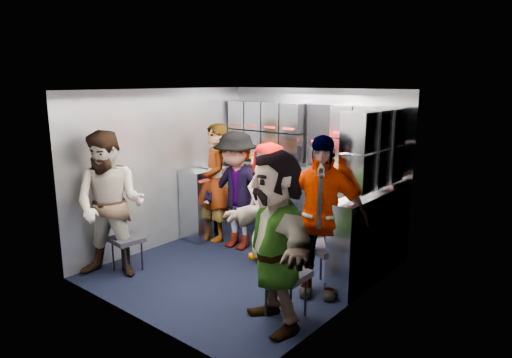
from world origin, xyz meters
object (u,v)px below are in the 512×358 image
Objects in this scene: attendant_arc_d at (320,217)px; attendant_standing at (216,182)px; attendant_arc_c at (269,202)px; jump_seat_near_left at (127,241)px; jump_seat_mid_right at (327,250)px; attendant_arc_b at (236,191)px; jump_seat_mid_left at (245,217)px; jump_seat_near_right at (286,276)px; attendant_arc_e at (275,240)px; jump_seat_center at (278,227)px; attendant_arc_a at (110,205)px.

attendant_standing is at bearing 141.11° from attendant_arc_d.
attendant_standing is 1.06m from attendant_arc_c.
jump_seat_near_left is 1.54m from attendant_standing.
jump_seat_near_left is at bearing -151.51° from jump_seat_mid_right.
attendant_arc_b is 0.60m from attendant_arc_c.
attendant_arc_b is (0.48, 1.39, 0.42)m from jump_seat_near_left.
jump_seat_mid_left is 1.75m from attendant_arc_d.
attendant_arc_d reaches higher than attendant_arc_c.
attendant_standing is at bearing 150.69° from jump_seat_near_right.
jump_seat_mid_left is 2.18m from attendant_arc_e.
jump_seat_near_left is 0.28× the size of attendant_arc_c.
jump_seat_mid_left is 1.63m from jump_seat_mid_right.
jump_seat_mid_right is (0.96, -0.40, 0.05)m from jump_seat_center.
attendant_arc_d is 0.79m from attendant_arc_e.
jump_seat_near_left is 0.25× the size of attendant_standing.
jump_seat_near_right is 2.17m from attendant_arc_a.
jump_seat_center is 0.29× the size of attendant_arc_b.
attendant_arc_d is at bearing -90.00° from jump_seat_mid_right.
jump_seat_mid_left is 0.60m from jump_seat_center.
attendant_standing is 2.43m from attendant_arc_e.
attendant_standing is at bearing 173.33° from attendant_arc_e.
attendant_standing is (-2.02, 0.36, 0.38)m from jump_seat_mid_right.
jump_seat_mid_right is (2.04, 1.11, 0.07)m from jump_seat_near_left.
jump_seat_near_left is at bearing -125.63° from jump_seat_center.
attendant_standing is 1.10× the size of attendant_arc_c.
attendant_arc_b is 2.02m from attendant_arc_e.
attendant_arc_b reaches higher than attendant_arc_c.
jump_seat_mid_right is 0.34× the size of attendant_arc_b.
jump_seat_center is 1.74m from attendant_arc_e.
jump_seat_center is 0.99× the size of jump_seat_near_right.
jump_seat_near_right is 0.29× the size of attendant_arc_b.
attendant_arc_e is at bearing -35.12° from attendant_arc_c.
jump_seat_mid_right is at bearing 91.90° from jump_seat_near_right.
attendant_arc_c reaches higher than jump_seat_near_left.
jump_seat_mid_left is at bearing 84.27° from attendant_arc_b.
attendant_arc_b is (-0.60, -0.11, 0.40)m from jump_seat_center.
attendant_arc_e is (2.04, -1.33, -0.00)m from attendant_standing.
jump_seat_mid_right is at bearing -15.98° from attendant_arc_b.
jump_seat_near_left is 1.85m from jump_seat_center.
attendant_arc_d reaches higher than jump_seat_near_right.
jump_seat_center reaches higher than jump_seat_near_left.
jump_seat_mid_right is at bearing 28.49° from jump_seat_near_left.
attendant_arc_c is 1.05m from attendant_arc_d.
jump_seat_mid_left is at bearing 141.83° from jump_seat_near_right.
attendant_arc_a is at bearing -105.32° from jump_seat_mid_left.
attendant_arc_a is at bearing -175.41° from attendant_arc_d.
jump_seat_near_right reaches higher than jump_seat_center.
attendant_standing reaches higher than jump_seat_mid_right.
attendant_standing is at bearing 169.87° from jump_seat_mid_right.
attendant_arc_b is 1.06× the size of attendant_arc_c.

